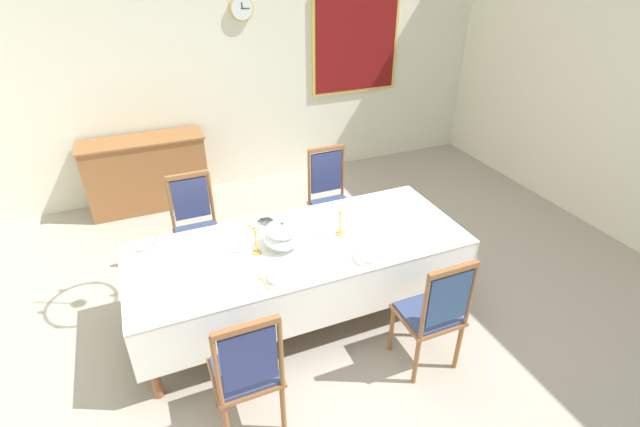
{
  "coord_description": "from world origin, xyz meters",
  "views": [
    {
      "loc": [
        -1.07,
        -2.85,
        2.92
      ],
      "look_at": [
        0.19,
        0.17,
        0.99
      ],
      "focal_mm": 26.02,
      "sensor_mm": 36.0,
      "label": 1
    }
  ],
  "objects_px": {
    "dining_table": "(300,250)",
    "bowl_near_right": "(266,223)",
    "chair_south_b": "(434,312)",
    "chair_north_a": "(196,226)",
    "soup_tureen": "(283,235)",
    "chair_north_b": "(331,197)",
    "bowl_near_left": "(280,276)",
    "spoon_secondary": "(250,227)",
    "bowl_far_left": "(367,257)",
    "mounted_clock": "(241,8)",
    "chair_south_a": "(247,371)",
    "candlestick_east": "(340,221)",
    "spoon_primary": "(262,280)",
    "framed_painting": "(356,44)",
    "candlestick_west": "(256,239)",
    "sideboard": "(147,173)"
  },
  "relations": [
    {
      "from": "spoon_secondary",
      "to": "framed_painting",
      "type": "height_order",
      "value": "framed_painting"
    },
    {
      "from": "spoon_primary",
      "to": "mounted_clock",
      "type": "distance_m",
      "value": 3.57
    },
    {
      "from": "bowl_near_right",
      "to": "spoon_secondary",
      "type": "distance_m",
      "value": 0.14
    },
    {
      "from": "chair_south_b",
      "to": "spoon_primary",
      "type": "xyz_separation_m",
      "value": [
        -1.13,
        0.6,
        0.21
      ]
    },
    {
      "from": "candlestick_east",
      "to": "bowl_near_right",
      "type": "distance_m",
      "value": 0.67
    },
    {
      "from": "dining_table",
      "to": "candlestick_east",
      "type": "xyz_separation_m",
      "value": [
        0.37,
        0.0,
        0.2
      ]
    },
    {
      "from": "spoon_secondary",
      "to": "framed_painting",
      "type": "bearing_deg",
      "value": 32.88
    },
    {
      "from": "chair_north_a",
      "to": "candlestick_east",
      "type": "distance_m",
      "value": 1.48
    },
    {
      "from": "candlestick_west",
      "to": "framed_painting",
      "type": "bearing_deg",
      "value": 51.46
    },
    {
      "from": "candlestick_west",
      "to": "chair_north_a",
      "type": "bearing_deg",
      "value": 110.24
    },
    {
      "from": "soup_tureen",
      "to": "spoon_secondary",
      "type": "height_order",
      "value": "soup_tureen"
    },
    {
      "from": "chair_south_b",
      "to": "chair_north_a",
      "type": "bearing_deg",
      "value": 126.81
    },
    {
      "from": "chair_north_b",
      "to": "chair_south_a",
      "type": "bearing_deg",
      "value": 53.23
    },
    {
      "from": "dining_table",
      "to": "soup_tureen",
      "type": "xyz_separation_m",
      "value": [
        -0.14,
        0.0,
        0.19
      ]
    },
    {
      "from": "soup_tureen",
      "to": "sideboard",
      "type": "relative_size",
      "value": 0.22
    },
    {
      "from": "dining_table",
      "to": "mounted_clock",
      "type": "xyz_separation_m",
      "value": [
        0.35,
        2.81,
        1.56
      ]
    },
    {
      "from": "chair_north_b",
      "to": "sideboard",
      "type": "height_order",
      "value": "chair_north_b"
    },
    {
      "from": "chair_south_b",
      "to": "bowl_near_left",
      "type": "height_order",
      "value": "chair_south_b"
    },
    {
      "from": "bowl_near_right",
      "to": "sideboard",
      "type": "bearing_deg",
      "value": 111.68
    },
    {
      "from": "candlestick_west",
      "to": "sideboard",
      "type": "relative_size",
      "value": 0.24
    },
    {
      "from": "chair_north_b",
      "to": "bowl_near_left",
      "type": "height_order",
      "value": "chair_north_b"
    },
    {
      "from": "bowl_far_left",
      "to": "mounted_clock",
      "type": "xyz_separation_m",
      "value": [
        -0.06,
        3.23,
        1.46
      ]
    },
    {
      "from": "candlestick_east",
      "to": "framed_painting",
      "type": "bearing_deg",
      "value": 61.83
    },
    {
      "from": "chair_south_b",
      "to": "spoon_secondary",
      "type": "bearing_deg",
      "value": 127.09
    },
    {
      "from": "bowl_far_left",
      "to": "framed_painting",
      "type": "bearing_deg",
      "value": 65.61
    },
    {
      "from": "chair_north_b",
      "to": "spoon_secondary",
      "type": "distance_m",
      "value": 1.18
    },
    {
      "from": "candlestick_west",
      "to": "bowl_near_right",
      "type": "distance_m",
      "value": 0.43
    },
    {
      "from": "framed_painting",
      "to": "chair_south_b",
      "type": "bearing_deg",
      "value": -107.28
    },
    {
      "from": "soup_tureen",
      "to": "bowl_near_left",
      "type": "distance_m",
      "value": 0.42
    },
    {
      "from": "soup_tureen",
      "to": "bowl_near_right",
      "type": "bearing_deg",
      "value": 95.59
    },
    {
      "from": "chair_north_a",
      "to": "sideboard",
      "type": "height_order",
      "value": "chair_north_a"
    },
    {
      "from": "bowl_near_left",
      "to": "soup_tureen",
      "type": "bearing_deg",
      "value": 68.23
    },
    {
      "from": "mounted_clock",
      "to": "framed_painting",
      "type": "xyz_separation_m",
      "value": [
        1.53,
        0.01,
        -0.51
      ]
    },
    {
      "from": "chair_north_a",
      "to": "chair_south_b",
      "type": "bearing_deg",
      "value": 126.81
    },
    {
      "from": "bowl_far_left",
      "to": "framed_painting",
      "type": "height_order",
      "value": "framed_painting"
    },
    {
      "from": "candlestick_east",
      "to": "spoon_primary",
      "type": "height_order",
      "value": "candlestick_east"
    },
    {
      "from": "bowl_far_left",
      "to": "spoon_primary",
      "type": "relative_size",
      "value": 1.11
    },
    {
      "from": "chair_north_a",
      "to": "candlestick_east",
      "type": "height_order",
      "value": "candlestick_east"
    },
    {
      "from": "dining_table",
      "to": "bowl_near_right",
      "type": "relative_size",
      "value": 14.42
    },
    {
      "from": "spoon_secondary",
      "to": "chair_north_b",
      "type": "bearing_deg",
      "value": 13.72
    },
    {
      "from": "bowl_near_right",
      "to": "sideboard",
      "type": "distance_m",
      "value": 2.38
    },
    {
      "from": "bowl_near_right",
      "to": "framed_painting",
      "type": "distance_m",
      "value": 3.33
    },
    {
      "from": "chair_north_b",
      "to": "soup_tureen",
      "type": "distance_m",
      "value": 1.31
    },
    {
      "from": "chair_north_a",
      "to": "bowl_far_left",
      "type": "relative_size",
      "value": 5.31
    },
    {
      "from": "soup_tureen",
      "to": "framed_painting",
      "type": "xyz_separation_m",
      "value": [
        2.02,
        2.82,
        0.86
      ]
    },
    {
      "from": "bowl_near_right",
      "to": "chair_south_a",
      "type": "bearing_deg",
      "value": -112.19
    },
    {
      "from": "spoon_secondary",
      "to": "chair_south_a",
      "type": "bearing_deg",
      "value": -121.75
    },
    {
      "from": "soup_tureen",
      "to": "candlestick_east",
      "type": "relative_size",
      "value": 0.96
    },
    {
      "from": "bowl_near_left",
      "to": "spoon_primary",
      "type": "distance_m",
      "value": 0.14
    },
    {
      "from": "soup_tureen",
      "to": "bowl_far_left",
      "type": "relative_size",
      "value": 1.58
    }
  ]
}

